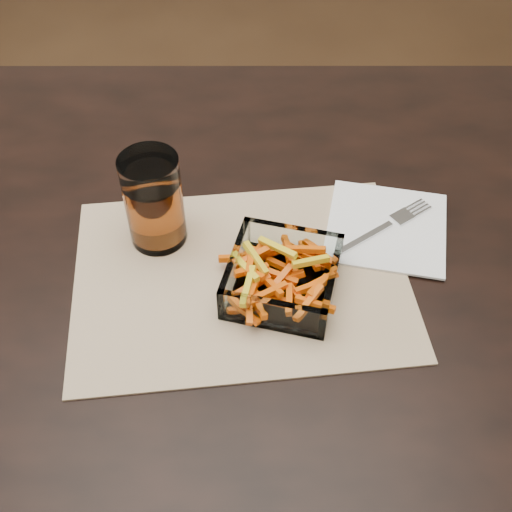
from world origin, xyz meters
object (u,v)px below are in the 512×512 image
object	(u,v)px
glass_bowl	(282,278)
tumbler	(154,203)
fork	(386,226)
dining_table	(212,277)

from	to	relation	value
glass_bowl	tumbler	world-z (taller)	tumbler
glass_bowl	fork	bearing A→B (deg)	36.14
dining_table	fork	bearing A→B (deg)	3.60
fork	tumbler	bearing A→B (deg)	-122.78
tumbler	glass_bowl	bearing A→B (deg)	-29.32
glass_bowl	tumbler	xyz separation A→B (m)	(-0.17, 0.10, 0.04)
dining_table	tumbler	distance (m)	0.17
tumbler	dining_table	bearing A→B (deg)	-1.36
tumbler	fork	xyz separation A→B (m)	(0.33, 0.01, -0.06)
dining_table	fork	world-z (taller)	fork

